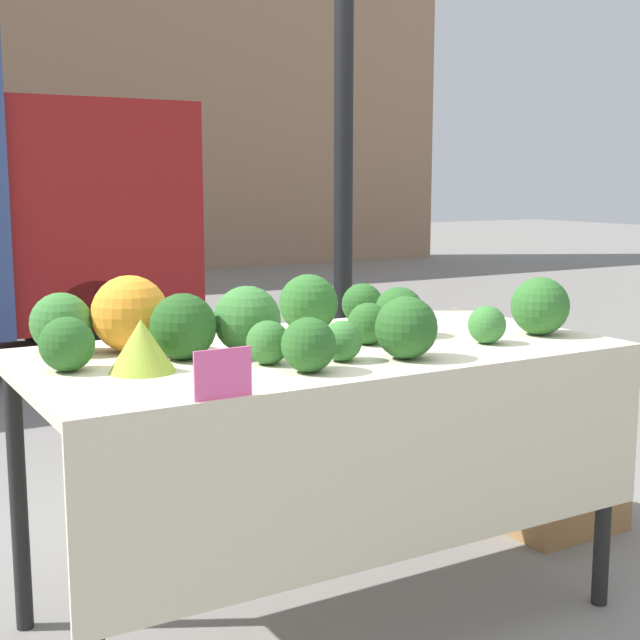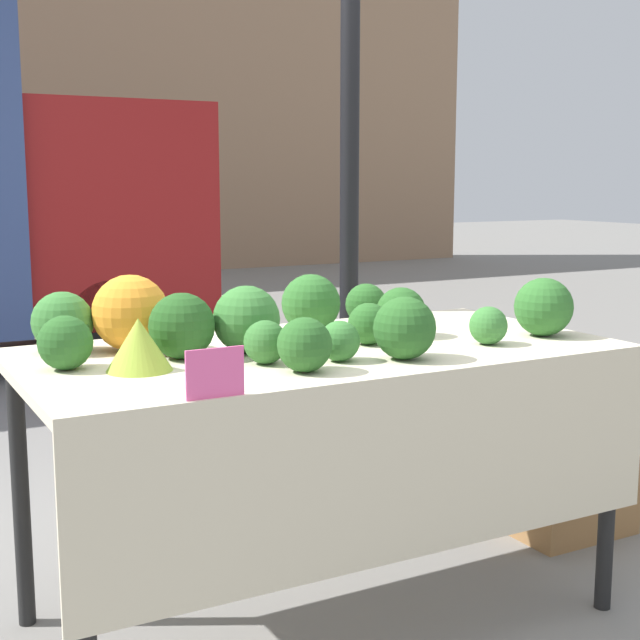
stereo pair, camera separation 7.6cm
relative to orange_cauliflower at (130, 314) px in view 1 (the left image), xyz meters
name	(u,v)px [view 1 (the left image)]	position (x,y,z in m)	size (l,w,h in m)	color
ground_plane	(320,615)	(0.50, -0.21, -0.94)	(40.00, 40.00, 0.00)	gray
tent_pole	(343,161)	(0.94, 0.38, 0.44)	(0.07, 0.07, 2.76)	black
market_table	(331,387)	(0.50, -0.28, -0.21)	(1.71, 0.87, 0.83)	beige
orange_cauliflower	(130,314)	(0.00, 0.00, 0.00)	(0.22, 0.22, 0.22)	orange
romanesco_head	(142,346)	(-0.06, -0.28, -0.04)	(0.17, 0.17, 0.14)	#93B238
broccoli_head_0	(487,325)	(0.95, -0.41, -0.05)	(0.11, 0.11, 0.11)	#387533
broccoli_head_1	(399,312)	(0.80, -0.18, -0.03)	(0.15, 0.15, 0.15)	#285B23
broccoli_head_2	(309,345)	(0.30, -0.49, -0.04)	(0.14, 0.14, 0.14)	#285B23
broccoli_head_3	(268,342)	(0.26, -0.35, -0.05)	(0.12, 0.12, 0.12)	#336B2D
broccoli_head_4	(309,304)	(0.59, 0.02, -0.01)	(0.19, 0.19, 0.19)	#2D6628
broccoli_head_5	(362,304)	(0.83, 0.07, -0.04)	(0.14, 0.14, 0.14)	#285B23
broccoli_head_6	(247,320)	(0.28, -0.19, -0.01)	(0.19, 0.19, 0.19)	#387533
broccoli_head_7	(67,344)	(-0.22, -0.18, -0.04)	(0.14, 0.14, 0.14)	#285B23
broccoli_head_8	(342,341)	(0.45, -0.42, -0.05)	(0.11, 0.11, 0.11)	#387533
broccoli_head_9	(368,324)	(0.64, -0.25, -0.05)	(0.12, 0.12, 0.12)	#285B23
broccoli_head_10	(540,306)	(1.20, -0.38, -0.02)	(0.18, 0.18, 0.18)	#2D6628
broccoli_head_11	(183,327)	(0.09, -0.18, -0.02)	(0.18, 0.18, 0.18)	#23511E
broccoli_head_12	(406,328)	(0.61, -0.48, -0.02)	(0.17, 0.17, 0.17)	#285B23
broccoli_head_13	(61,323)	(-0.18, 0.06, -0.02)	(0.17, 0.17, 0.17)	#387533
price_sign	(223,374)	(0.00, -0.64, -0.05)	(0.14, 0.01, 0.11)	#F45B9E
produce_crate	(558,489)	(1.63, -0.07, -0.79)	(0.44, 0.33, 0.30)	#9E7042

